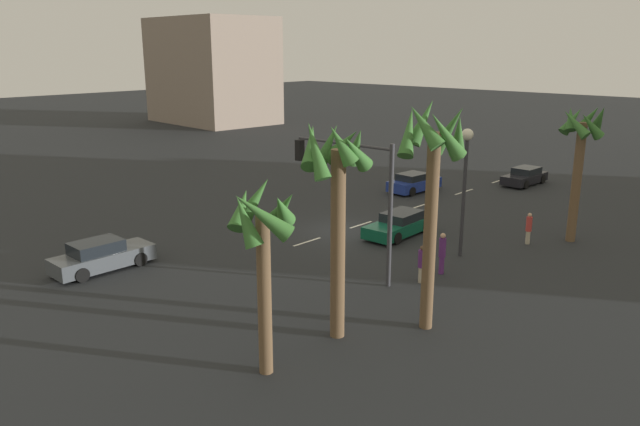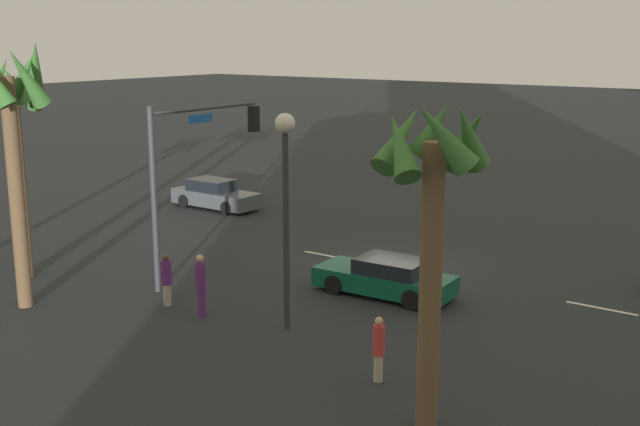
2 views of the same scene
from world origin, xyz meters
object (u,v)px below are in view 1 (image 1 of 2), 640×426
object	(u,v)px
pedestrian_1	(442,252)
palm_tree_0	(433,164)
car_2	(400,224)
building_3	(212,71)
streetlamp	(465,168)
traffic_signal	(355,184)
car_0	(102,256)
pedestrian_2	(529,228)
palm_tree_3	(262,233)
palm_tree_2	(335,181)
car_1	(414,183)
pedestrian_0	(422,263)
palm_tree_1	(581,142)
car_3	(525,177)

from	to	relation	value
pedestrian_1	palm_tree_0	size ratio (longest dim) A/B	0.23
car_2	building_3	bearing A→B (deg)	-117.03
streetlamp	building_3	size ratio (longest dim) A/B	0.38
traffic_signal	pedestrian_1	size ratio (longest dim) A/B	3.20
car_0	pedestrian_1	bearing A→B (deg)	131.31
streetlamp	car_0	bearing A→B (deg)	-40.18
traffic_signal	streetlamp	distance (m)	5.97
car_0	pedestrian_2	size ratio (longest dim) A/B	2.76
traffic_signal	palm_tree_3	distance (m)	9.16
palm_tree_2	car_2	bearing A→B (deg)	-154.25
car_1	palm_tree_2	size ratio (longest dim) A/B	0.55
pedestrian_2	building_3	size ratio (longest dim) A/B	0.10
car_0	palm_tree_3	bearing A→B (deg)	84.92
traffic_signal	building_3	distance (m)	60.26
pedestrian_0	palm_tree_3	world-z (taller)	palm_tree_3
palm_tree_3	palm_tree_1	bearing A→B (deg)	175.72
traffic_signal	palm_tree_1	distance (m)	12.76
car_0	pedestrian_0	size ratio (longest dim) A/B	2.73
car_2	palm_tree_3	size ratio (longest dim) A/B	0.75
car_0	pedestrian_1	size ratio (longest dim) A/B	2.40
car_2	pedestrian_1	world-z (taller)	pedestrian_1
streetlamp	palm_tree_1	distance (m)	6.82
streetlamp	palm_tree_1	bearing A→B (deg)	154.09
pedestrian_1	traffic_signal	bearing A→B (deg)	-43.96
traffic_signal	pedestrian_2	xyz separation A→B (m)	(-9.63, 3.63, -3.30)
pedestrian_1	palm_tree_2	world-z (taller)	palm_tree_2
traffic_signal	building_3	size ratio (longest dim) A/B	0.37
palm_tree_1	streetlamp	bearing A→B (deg)	-25.91
palm_tree_1	building_3	distance (m)	59.75
pedestrian_0	pedestrian_2	bearing A→B (deg)	173.56
pedestrian_2	building_3	xyz separation A→B (m)	(-21.84, -54.96, 5.90)
car_0	pedestrian_0	xyz separation A→B (m)	(-8.66, 11.54, 0.23)
car_2	car_3	world-z (taller)	same
palm_tree_1	palm_tree_3	distance (m)	20.19
car_2	traffic_signal	size ratio (longest dim) A/B	0.76
traffic_signal	palm_tree_3	bearing A→B (deg)	22.67
streetlamp	building_3	bearing A→B (deg)	-115.86
car_0	palm_tree_0	bearing A→B (deg)	109.84
traffic_signal	streetlamp	world-z (taller)	streetlamp
traffic_signal	palm_tree_2	size ratio (longest dim) A/B	0.80
palm_tree_3	building_3	xyz separation A→B (m)	(-39.91, -54.85, 2.21)
car_2	pedestrian_2	world-z (taller)	pedestrian_2
car_3	palm_tree_1	distance (m)	14.68
pedestrian_2	building_3	distance (m)	59.43
streetlamp	car_3	bearing A→B (deg)	-163.94
pedestrian_0	palm_tree_3	distance (m)	10.47
traffic_signal	palm_tree_2	distance (m)	6.21
traffic_signal	palm_tree_1	world-z (taller)	palm_tree_1
traffic_signal	pedestrian_2	world-z (taller)	traffic_signal
palm_tree_0	palm_tree_2	distance (m)	3.45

